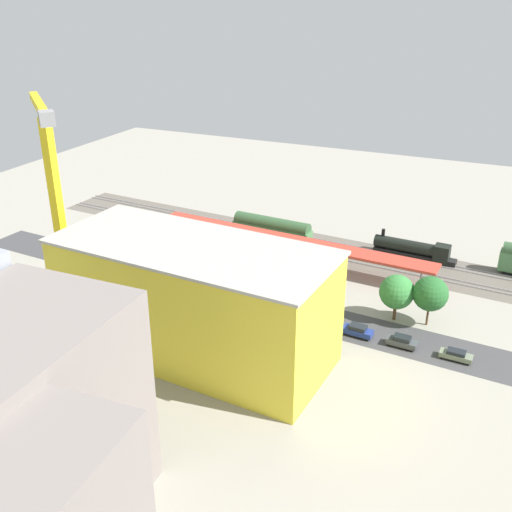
% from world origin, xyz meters
% --- Properties ---
extents(ground_plane, '(207.27, 207.27, 0.00)m').
position_xyz_m(ground_plane, '(0.00, 0.00, 0.00)').
color(ground_plane, '#9E998C').
rests_on(ground_plane, ground).
extents(rail_bed, '(130.20, 22.80, 0.01)m').
position_xyz_m(rail_bed, '(0.00, -21.42, 0.00)').
color(rail_bed, '#665E54').
rests_on(rail_bed, ground).
extents(street_asphalt, '(129.86, 17.78, 0.01)m').
position_xyz_m(street_asphalt, '(0.00, 5.57, 0.00)').
color(street_asphalt, '#424244').
rests_on(street_asphalt, ground).
extents(track_rails, '(129.26, 16.39, 0.12)m').
position_xyz_m(track_rails, '(0.00, -21.42, 0.18)').
color(track_rails, '#9E9EA8').
rests_on(track_rails, ground).
extents(platform_canopy_near, '(57.30, 8.50, 4.59)m').
position_xyz_m(platform_canopy_near, '(4.46, -13.03, 4.34)').
color(platform_canopy_near, '#C63D2D').
rests_on(platform_canopy_near, ground).
extents(locomotive, '(16.36, 3.54, 4.84)m').
position_xyz_m(locomotive, '(-17.89, -24.42, 1.73)').
color(locomotive, black).
rests_on(locomotive, ground).
extents(freight_coach_far, '(17.21, 4.28, 6.22)m').
position_xyz_m(freight_coach_far, '(10.48, -18.41, 3.27)').
color(freight_coach_far, black).
rests_on(freight_coach_far, ground).
extents(parked_car_0, '(4.66, 1.91, 1.51)m').
position_xyz_m(parked_car_0, '(-29.95, 9.13, 0.68)').
color(parked_car_0, black).
rests_on(parked_car_0, ground).
extents(parked_car_1, '(4.53, 1.97, 1.78)m').
position_xyz_m(parked_car_1, '(-22.14, 8.90, 0.79)').
color(parked_car_1, black).
rests_on(parked_car_1, ground).
extents(parked_car_2, '(4.75, 2.22, 1.76)m').
position_xyz_m(parked_car_2, '(-15.32, 8.59, 0.78)').
color(parked_car_2, black).
rests_on(parked_car_2, ground).
extents(parked_car_3, '(4.92, 2.11, 1.84)m').
position_xyz_m(parked_car_3, '(-8.67, 8.91, 0.81)').
color(parked_car_3, black).
rests_on(parked_car_3, ground).
extents(construction_building, '(40.12, 19.00, 16.53)m').
position_xyz_m(construction_building, '(5.22, 22.54, 8.27)').
color(construction_building, yellow).
rests_on(construction_building, ground).
extents(construction_roof_slab, '(40.75, 19.64, 0.40)m').
position_xyz_m(construction_roof_slab, '(5.22, 22.54, 16.73)').
color(construction_roof_slab, '#B7B2A8').
rests_on(construction_roof_slab, construction_building).
extents(tower_crane, '(17.61, 16.13, 33.73)m').
position_xyz_m(tower_crane, '(30.14, 20.50, 19.41)').
color(tower_crane, gray).
rests_on(tower_crane, ground).
extents(box_truck_0, '(9.42, 2.67, 3.54)m').
position_xyz_m(box_truck_0, '(-2.78, 8.13, 1.74)').
color(box_truck_0, black).
rests_on(box_truck_0, ground).
extents(box_truck_1, '(8.52, 2.73, 3.69)m').
position_xyz_m(box_truck_1, '(20.64, 8.11, 1.79)').
color(box_truck_1, black).
rests_on(box_truck_1, ground).
extents(street_tree_0, '(5.56, 5.56, 7.77)m').
position_xyz_m(street_tree_0, '(-19.36, 1.35, 4.98)').
color(street_tree_0, brown).
rests_on(street_tree_0, ground).
extents(street_tree_1, '(5.53, 5.53, 8.32)m').
position_xyz_m(street_tree_1, '(-24.44, 0.91, 5.55)').
color(street_tree_1, brown).
rests_on(street_tree_1, ground).
extents(street_tree_2, '(4.41, 4.41, 7.35)m').
position_xyz_m(street_tree_2, '(0.66, 0.60, 5.11)').
color(street_tree_2, brown).
rests_on(street_tree_2, ground).
extents(street_tree_3, '(4.06, 4.06, 6.09)m').
position_xyz_m(street_tree_3, '(20.21, 1.30, 4.04)').
color(street_tree_3, brown).
rests_on(street_tree_3, ground).
extents(traffic_light, '(0.50, 0.36, 7.10)m').
position_xyz_m(traffic_light, '(-6.49, 1.10, 4.65)').
color(traffic_light, '#333333').
rests_on(traffic_light, ground).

